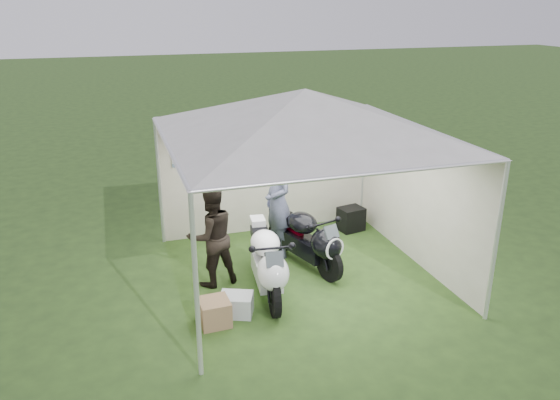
{
  "coord_description": "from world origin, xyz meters",
  "views": [
    {
      "loc": [
        -2.73,
        -7.43,
        4.18
      ],
      "look_at": [
        -0.27,
        0.35,
        1.2
      ],
      "focal_mm": 35.0,
      "sensor_mm": 36.0,
      "label": 1
    }
  ],
  "objects_px": {
    "equipment_box": "(351,219)",
    "crate_0": "(236,305)",
    "motorcycle_white": "(267,261)",
    "person_dark_jacket": "(211,236)",
    "motorcycle_black": "(308,238)",
    "paddock_stand": "(278,242)",
    "canopy_tent": "(304,117)",
    "crate_1": "(215,312)",
    "person_blue_jacket": "(278,202)"
  },
  "relations": [
    {
      "from": "equipment_box",
      "to": "crate_0",
      "type": "height_order",
      "value": "equipment_box"
    },
    {
      "from": "motorcycle_white",
      "to": "person_dark_jacket",
      "type": "relative_size",
      "value": 1.25
    },
    {
      "from": "motorcycle_black",
      "to": "paddock_stand",
      "type": "distance_m",
      "value": 0.96
    },
    {
      "from": "canopy_tent",
      "to": "crate_1",
      "type": "xyz_separation_m",
      "value": [
        -1.63,
        -1.02,
        -2.39
      ]
    },
    {
      "from": "crate_0",
      "to": "person_blue_jacket",
      "type": "bearing_deg",
      "value": 55.7
    },
    {
      "from": "canopy_tent",
      "to": "person_dark_jacket",
      "type": "height_order",
      "value": "canopy_tent"
    },
    {
      "from": "canopy_tent",
      "to": "motorcycle_black",
      "type": "xyz_separation_m",
      "value": [
        0.17,
        0.2,
        -2.05
      ]
    },
    {
      "from": "motorcycle_black",
      "to": "person_dark_jacket",
      "type": "distance_m",
      "value": 1.63
    },
    {
      "from": "motorcycle_black",
      "to": "crate_0",
      "type": "distance_m",
      "value": 1.85
    },
    {
      "from": "motorcycle_black",
      "to": "equipment_box",
      "type": "xyz_separation_m",
      "value": [
        1.35,
        1.23,
        -0.3
      ]
    },
    {
      "from": "paddock_stand",
      "to": "person_blue_jacket",
      "type": "distance_m",
      "value": 0.87
    },
    {
      "from": "motorcycle_black",
      "to": "paddock_stand",
      "type": "height_order",
      "value": "motorcycle_black"
    },
    {
      "from": "canopy_tent",
      "to": "crate_0",
      "type": "bearing_deg",
      "value": -146.07
    },
    {
      "from": "motorcycle_black",
      "to": "paddock_stand",
      "type": "relative_size",
      "value": 5.19
    },
    {
      "from": "equipment_box",
      "to": "crate_1",
      "type": "bearing_deg",
      "value": -142.17
    },
    {
      "from": "motorcycle_white",
      "to": "paddock_stand",
      "type": "height_order",
      "value": "motorcycle_white"
    },
    {
      "from": "crate_0",
      "to": "motorcycle_black",
      "type": "bearing_deg",
      "value": 36.06
    },
    {
      "from": "equipment_box",
      "to": "person_blue_jacket",
      "type": "bearing_deg",
      "value": -159.93
    },
    {
      "from": "paddock_stand",
      "to": "crate_0",
      "type": "distance_m",
      "value": 2.26
    },
    {
      "from": "motorcycle_black",
      "to": "person_blue_jacket",
      "type": "distance_m",
      "value": 0.83
    },
    {
      "from": "motorcycle_black",
      "to": "equipment_box",
      "type": "height_order",
      "value": "motorcycle_black"
    },
    {
      "from": "person_blue_jacket",
      "to": "crate_0",
      "type": "bearing_deg",
      "value": -38.96
    },
    {
      "from": "equipment_box",
      "to": "motorcycle_black",
      "type": "bearing_deg",
      "value": -137.59
    },
    {
      "from": "person_blue_jacket",
      "to": "crate_1",
      "type": "distance_m",
      "value": 2.5
    },
    {
      "from": "crate_0",
      "to": "person_dark_jacket",
      "type": "bearing_deg",
      "value": 97.93
    },
    {
      "from": "person_blue_jacket",
      "to": "equipment_box",
      "type": "height_order",
      "value": "person_blue_jacket"
    },
    {
      "from": "motorcycle_black",
      "to": "crate_1",
      "type": "height_order",
      "value": "motorcycle_black"
    },
    {
      "from": "canopy_tent",
      "to": "equipment_box",
      "type": "distance_m",
      "value": 3.14
    },
    {
      "from": "motorcycle_black",
      "to": "crate_0",
      "type": "bearing_deg",
      "value": -160.82
    },
    {
      "from": "person_dark_jacket",
      "to": "crate_0",
      "type": "distance_m",
      "value": 1.2
    },
    {
      "from": "person_blue_jacket",
      "to": "equipment_box",
      "type": "bearing_deg",
      "value": 105.4
    },
    {
      "from": "person_blue_jacket",
      "to": "equipment_box",
      "type": "relative_size",
      "value": 4.27
    },
    {
      "from": "paddock_stand",
      "to": "crate_1",
      "type": "relative_size",
      "value": 0.9
    },
    {
      "from": "crate_0",
      "to": "crate_1",
      "type": "xyz_separation_m",
      "value": [
        -0.34,
        -0.15,
        0.03
      ]
    },
    {
      "from": "paddock_stand",
      "to": "equipment_box",
      "type": "bearing_deg",
      "value": 13.72
    },
    {
      "from": "motorcycle_white",
      "to": "crate_0",
      "type": "xyz_separation_m",
      "value": [
        -0.57,
        -0.4,
        -0.4
      ]
    },
    {
      "from": "motorcycle_black",
      "to": "person_blue_jacket",
      "type": "bearing_deg",
      "value": 99.54
    },
    {
      "from": "person_blue_jacket",
      "to": "crate_0",
      "type": "relative_size",
      "value": 4.28
    },
    {
      "from": "paddock_stand",
      "to": "crate_1",
      "type": "height_order",
      "value": "crate_1"
    },
    {
      "from": "motorcycle_black",
      "to": "person_dark_jacket",
      "type": "xyz_separation_m",
      "value": [
        -1.6,
        -0.07,
        0.27
      ]
    },
    {
      "from": "motorcycle_white",
      "to": "motorcycle_black",
      "type": "relative_size",
      "value": 1.07
    },
    {
      "from": "person_dark_jacket",
      "to": "crate_0",
      "type": "height_order",
      "value": "person_dark_jacket"
    },
    {
      "from": "equipment_box",
      "to": "crate_0",
      "type": "xyz_separation_m",
      "value": [
        -2.81,
        -2.3,
        -0.08
      ]
    },
    {
      "from": "canopy_tent",
      "to": "person_blue_jacket",
      "type": "distance_m",
      "value": 1.8
    },
    {
      "from": "canopy_tent",
      "to": "equipment_box",
      "type": "relative_size",
      "value": 12.4
    },
    {
      "from": "equipment_box",
      "to": "canopy_tent",
      "type": "bearing_deg",
      "value": -136.78
    },
    {
      "from": "motorcycle_black",
      "to": "person_dark_jacket",
      "type": "height_order",
      "value": "person_dark_jacket"
    },
    {
      "from": "paddock_stand",
      "to": "equipment_box",
      "type": "xyz_separation_m",
      "value": [
        1.6,
        0.39,
        0.09
      ]
    },
    {
      "from": "motorcycle_white",
      "to": "equipment_box",
      "type": "relative_size",
      "value": 4.41
    },
    {
      "from": "paddock_stand",
      "to": "canopy_tent",
      "type": "bearing_deg",
      "value": -85.38
    }
  ]
}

